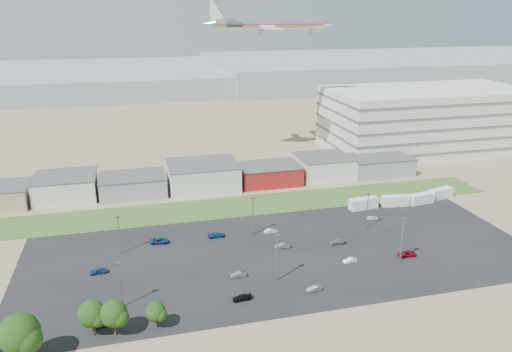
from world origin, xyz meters
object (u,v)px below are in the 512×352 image
object	(u,v)px
airliner	(270,24)
parked_car_9	(160,241)
parked_car_1	(350,260)
parked_car_12	(337,242)
parked_car_4	(239,274)
parked_car_8	(372,218)
parked_car_5	(98,271)
parked_car_3	(242,298)
parked_car_11	(271,231)
parked_car_10	(103,322)
parked_car_7	(283,246)
box_trailer_a	(363,203)
parked_car_13	(314,289)
parked_car_0	(407,254)
parked_car_6	(216,235)

from	to	relation	value
airliner	parked_car_9	bearing A→B (deg)	-121.10
parked_car_1	parked_car_12	world-z (taller)	parked_car_12
parked_car_4	parked_car_8	bearing A→B (deg)	111.74
parked_car_4	parked_car_5	size ratio (longest dim) A/B	0.94
parked_car_8	parked_car_3	bearing A→B (deg)	132.27
parked_car_1	parked_car_5	world-z (taller)	parked_car_5
parked_car_11	parked_car_8	bearing A→B (deg)	-94.16
parked_car_10	parked_car_3	bearing A→B (deg)	-94.15
parked_car_3	parked_car_12	xyz separation A→B (m)	(28.26, 18.57, 0.05)
parked_car_10	parked_car_11	world-z (taller)	parked_car_10
parked_car_4	parked_car_7	distance (m)	17.19
parked_car_3	parked_car_12	size ratio (longest dim) A/B	0.92
box_trailer_a	airliner	distance (m)	76.00
parked_car_11	parked_car_13	world-z (taller)	parked_car_11
parked_car_3	parked_car_8	size ratio (longest dim) A/B	1.16
parked_car_3	parked_car_9	world-z (taller)	parked_car_9
parked_car_5	parked_car_1	bearing A→B (deg)	77.61
parked_car_4	parked_car_10	size ratio (longest dim) A/B	0.84
parked_car_5	parked_car_12	distance (m)	56.35
parked_car_8	parked_car_7	bearing A→B (deg)	117.10
parked_car_0	parked_car_13	xyz separation A→B (m)	(-26.47, -9.01, -0.05)
box_trailer_a	parked_car_0	size ratio (longest dim) A/B	1.97
parked_car_11	parked_car_12	distance (m)	17.21
parked_car_3	parked_car_1	bearing A→B (deg)	105.03
parked_car_4	parked_car_13	bearing A→B (deg)	50.73
parked_car_13	parked_car_6	bearing A→B (deg)	-159.82
parked_car_0	parked_car_11	xyz separation A→B (m)	(-27.22, 20.25, -0.01)
parked_car_6	parked_car_12	bearing A→B (deg)	-112.71
parked_car_0	parked_car_11	distance (m)	33.93
parked_car_4	parked_car_7	world-z (taller)	parked_car_7
parked_car_7	parked_car_12	world-z (taller)	parked_car_7
parked_car_4	parked_car_9	world-z (taller)	parked_car_9
box_trailer_a	parked_car_8	xyz separation A→B (m)	(-1.29, -8.11, -1.04)
parked_car_1	parked_car_8	xyz separation A→B (m)	(16.20, 21.10, -0.01)
parked_car_8	parked_car_10	world-z (taller)	parked_car_10
box_trailer_a	parked_car_3	bearing A→B (deg)	-145.26
parked_car_6	parked_car_11	xyz separation A→B (m)	(14.18, -1.03, -0.05)
box_trailer_a	parked_car_9	bearing A→B (deg)	-177.67
parked_car_9	parked_car_0	bearing A→B (deg)	-103.95
parked_car_3	parked_car_10	xyz separation A→B (m)	(-26.55, -1.76, 0.05)
parked_car_1	parked_car_3	xyz separation A→B (m)	(-27.49, -8.91, -0.01)
parked_car_11	parked_car_1	bearing A→B (deg)	-153.19
parked_car_1	parked_car_5	bearing A→B (deg)	-106.67
parked_car_9	parked_car_11	bearing A→B (deg)	-85.28
parked_car_3	parked_car_13	distance (m)	15.17
parked_car_4	parked_car_9	bearing A→B (deg)	-148.34
parked_car_3	parked_car_7	xyz separation A→B (m)	(14.74, 19.86, 0.08)
parked_car_5	parked_car_11	world-z (taller)	parked_car_5
parked_car_6	parked_car_9	bearing A→B (deg)	88.44
airliner	parked_car_6	distance (m)	88.23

